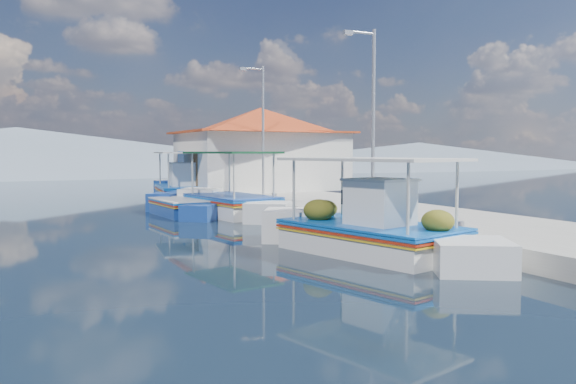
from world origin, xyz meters
name	(u,v)px	position (x,y,z in m)	size (l,w,h in m)	color
ground	(271,247)	(0.00, 0.00, 0.00)	(160.00, 160.00, 0.00)	black
quay	(342,208)	(5.90, 6.00, 0.25)	(5.00, 44.00, 0.50)	#A5A39B
bollards	(305,202)	(3.80, 5.25, 0.65)	(0.20, 17.20, 0.30)	#A5A8AD
main_caique	(369,233)	(1.77, -2.00, 0.51)	(3.57, 7.78, 2.64)	silver
caique_green_canopy	(231,205)	(1.71, 7.57, 0.42)	(3.00, 7.43, 2.81)	silver
caique_blue_hull	(180,209)	(-0.09, 8.54, 0.27)	(1.90, 5.55, 0.99)	navy
caique_far	(182,191)	(1.80, 14.96, 0.52)	(2.99, 7.91, 2.79)	navy
harbor_building	(260,147)	(6.20, 15.00, 2.78)	(10.49, 10.49, 4.40)	silver
lamp_post_near	(371,111)	(4.51, 2.00, 3.85)	(1.21, 0.14, 6.00)	#A5A8AD
lamp_post_far	(261,123)	(4.51, 11.00, 3.85)	(1.21, 0.14, 6.00)	#A5A8AD
mountain_ridge	(125,156)	(6.54, 56.00, 2.04)	(171.40, 96.00, 5.50)	slate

